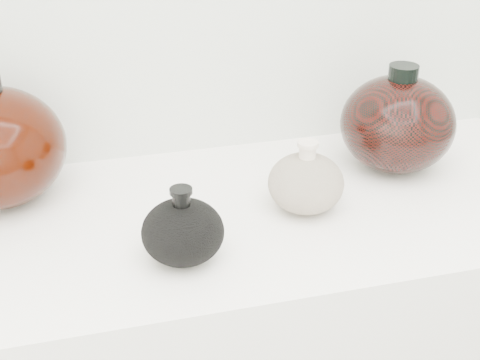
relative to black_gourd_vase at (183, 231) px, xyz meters
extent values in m
cube|color=white|center=(0.13, 0.12, -0.06)|extent=(1.20, 0.50, 0.03)
ellipsoid|color=black|center=(0.00, 0.00, 0.00)|extent=(0.16, 0.16, 0.10)
cylinder|color=black|center=(0.00, 0.00, 0.05)|extent=(0.04, 0.04, 0.03)
cylinder|color=black|center=(0.00, 0.00, 0.07)|extent=(0.04, 0.04, 0.01)
ellipsoid|color=beige|center=(0.22, 0.09, 0.00)|extent=(0.16, 0.16, 0.10)
cylinder|color=beige|center=(0.22, 0.09, 0.06)|extent=(0.04, 0.04, 0.03)
cylinder|color=beige|center=(0.22, 0.09, 0.07)|extent=(0.04, 0.04, 0.01)
ellipsoid|color=black|center=(0.44, 0.20, 0.04)|extent=(0.27, 0.27, 0.18)
cylinder|color=black|center=(0.44, 0.20, 0.14)|extent=(0.07, 0.07, 0.03)
camera|label=1|loc=(-0.13, -0.82, 0.53)|focal=50.00mm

